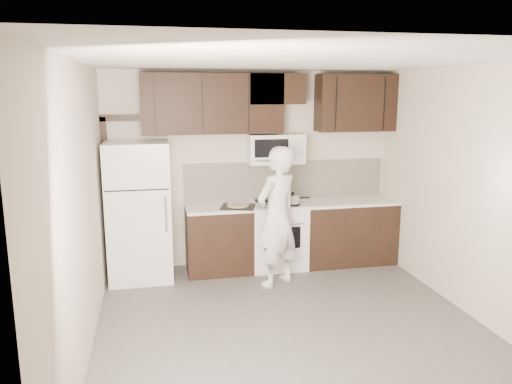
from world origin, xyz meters
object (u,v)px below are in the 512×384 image
object	(u,v)px
refrigerator	(139,211)
person	(277,217)
stove	(277,235)
microwave	(275,149)

from	to	relation	value
refrigerator	person	size ratio (longest dim) A/B	1.02
stove	microwave	xyz separation A→B (m)	(-0.00, 0.12, 1.19)
stove	refrigerator	distance (m)	1.90
stove	microwave	world-z (taller)	microwave
stove	person	world-z (taller)	person
microwave	person	bearing A→B (deg)	-102.18
stove	person	size ratio (longest dim) A/B	0.53
microwave	refrigerator	size ratio (longest dim) A/B	0.42
refrigerator	person	world-z (taller)	refrigerator
microwave	person	world-z (taller)	microwave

